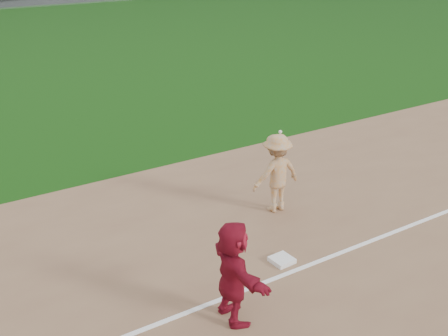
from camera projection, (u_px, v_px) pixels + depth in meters
ground at (265, 254)px, 11.04m from camera, size 160.00×160.00×0.00m
foul_line at (291, 272)px, 10.41m from camera, size 60.00×0.10×0.01m
first_base at (282, 260)px, 10.72m from camera, size 0.42×0.42×0.09m
base_runner at (233, 272)px, 8.85m from camera, size 0.72×1.69×1.77m
first_base_play at (276, 173)px, 12.39m from camera, size 1.19×1.06×2.19m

